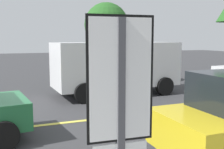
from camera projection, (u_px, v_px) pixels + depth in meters
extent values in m
cube|color=#E0D14C|center=(96.00, 119.00, 7.89)|extent=(28.00, 0.16, 0.01)
cube|color=white|center=(121.00, 80.00, 2.08)|extent=(0.50, 0.06, 0.95)
cube|color=black|center=(121.00, 80.00, 2.08)|extent=(0.54, 0.05, 0.99)
cube|color=white|center=(116.00, 64.00, 11.34)|extent=(5.31, 2.29, 1.82)
cube|color=black|center=(68.00, 56.00, 10.44)|extent=(0.27, 1.85, 0.80)
cylinder|color=black|center=(84.00, 93.00, 9.84)|extent=(0.77, 0.30, 0.76)
cylinder|color=black|center=(69.00, 85.00, 11.64)|extent=(0.77, 0.30, 0.76)
cylinder|color=black|center=(165.00, 86.00, 11.28)|extent=(0.77, 0.30, 0.76)
cylinder|color=black|center=(140.00, 80.00, 13.09)|extent=(0.77, 0.30, 0.76)
cylinder|color=black|center=(172.00, 137.00, 5.61)|extent=(0.64, 0.23, 0.64)
cylinder|color=black|center=(4.00, 136.00, 5.66)|extent=(0.66, 0.30, 0.64)
cylinder|color=black|center=(220.00, 78.00, 14.12)|extent=(0.65, 0.26, 0.64)
cylinder|color=#513823|center=(106.00, 60.00, 14.27)|extent=(0.25, 0.25, 2.45)
sphere|color=#286023|center=(106.00, 25.00, 14.03)|extent=(2.29, 2.29, 2.29)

